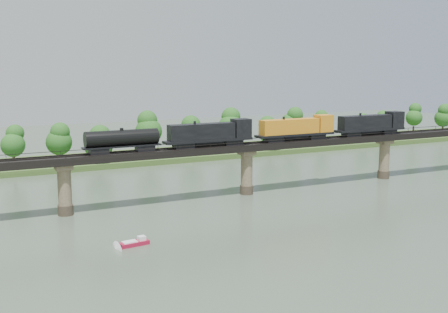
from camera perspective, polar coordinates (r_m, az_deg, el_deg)
name	(u,v)px	position (r m, az deg, el deg)	size (l,w,h in m)	color
ground	(327,228)	(102.43, 10.42, -7.21)	(400.00, 400.00, 0.00)	#3A4939
far_bank	(162,155)	(176.05, -6.30, 0.11)	(300.00, 24.00, 1.60)	#355120
bridge	(247,170)	(125.73, 2.32, -1.41)	(236.00, 30.00, 11.50)	#473A2D
bridge_superstructure	(247,142)	(124.70, 2.34, 1.45)	(220.00, 4.90, 0.75)	black
far_treeline	(141,133)	(168.10, -8.45, 2.39)	(289.06, 17.54, 13.60)	#382619
freight_train	(268,130)	(127.13, 4.54, 2.66)	(81.21, 3.16, 5.59)	black
motorboat	(135,243)	(92.77, -9.08, -8.64)	(4.99, 2.32, 1.35)	maroon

